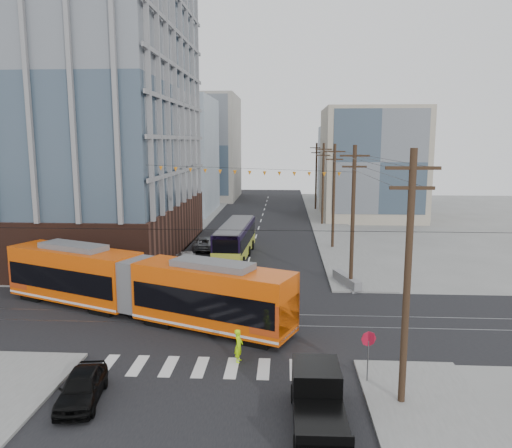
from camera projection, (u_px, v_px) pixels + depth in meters
The scene contains 18 objects.
ground at pixel (223, 344), 28.03m from camera, with size 160.00×160.00×0.00m, color slate.
office_building at pixel (30, 110), 49.59m from camera, with size 30.00×25.00×28.60m, color #381E16.
bg_bldg_nw_near at pixel (156, 156), 78.73m from camera, with size 18.00×16.00×18.00m, color #8C99A5.
bg_bldg_ne_near at pixel (371, 164), 73.08m from camera, with size 14.00×14.00×16.00m, color gray.
bg_bldg_nw_far at pixel (197, 148), 98.09m from camera, with size 16.00×18.00×20.00m, color gray.
bg_bldg_ne_far at pixel (364, 164), 92.82m from camera, with size 16.00×16.00×14.00m, color #8C99A5.
utility_pole_near at pixel (407, 281), 20.74m from camera, with size 0.30×0.30×11.00m, color black.
utility_pole_far at pixel (316, 177), 81.79m from camera, with size 0.30×0.30×11.00m, color black.
streetcar at pixel (138, 285), 32.28m from camera, with size 21.26×2.99×4.10m, color #D14705, non-canonical shape.
city_bus at pixel (235, 240), 48.83m from camera, with size 2.60×12.01×3.40m, color black, non-canonical shape.
pickup_truck at pixel (319, 405), 19.69m from camera, with size 2.00×5.59×1.90m, color black, non-canonical shape.
black_sedan at pixel (82, 387), 21.68m from camera, with size 1.67×4.15×1.41m, color black.
parked_car_silver at pixel (186, 265), 42.89m from camera, with size 1.52×4.36×1.44m, color #8F94A5.
parked_car_white at pixel (187, 258), 45.82m from camera, with size 1.81×4.46×1.29m, color #B6B6B6.
parked_car_grey at pixel (205, 243), 52.27m from camera, with size 2.30×4.99×1.39m, color slate.
pedestrian at pixel (239, 346), 25.64m from camera, with size 0.64×0.42×1.75m, color #B7FF07.
stop_sign at pixel (368, 359), 23.25m from camera, with size 0.73×0.73×2.42m, color #A20E26, non-canonical shape.
jersey_barrier at pixel (347, 281), 39.23m from camera, with size 0.94×4.20×0.84m, color slate.
Camera 1 is at (3.37, -26.39, 11.27)m, focal length 35.00 mm.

